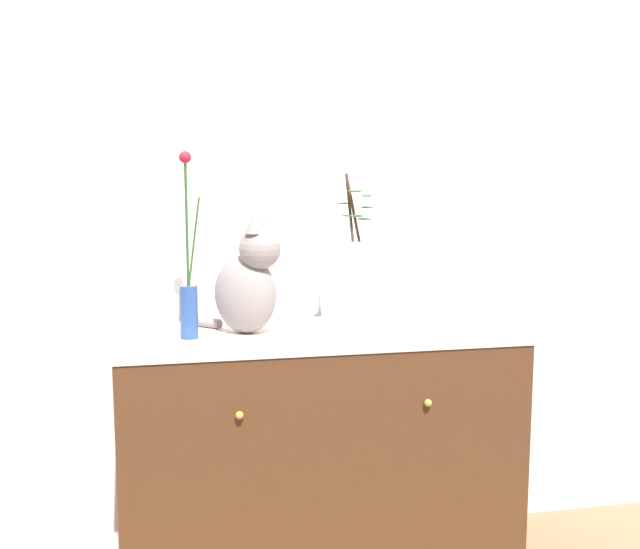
% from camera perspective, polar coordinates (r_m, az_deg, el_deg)
% --- Properties ---
extents(wall_back, '(4.40, 0.08, 2.60)m').
position_cam_1_polar(wall_back, '(2.59, -1.36, 7.30)').
color(wall_back, silver).
rests_on(wall_back, ground_plane).
extents(sideboard, '(1.27, 0.48, 0.83)m').
position_cam_1_polar(sideboard, '(2.46, 0.00, -13.83)').
color(sideboard, '#4C2C18').
rests_on(sideboard, ground_plane).
extents(cat_sitting, '(0.33, 0.31, 0.37)m').
position_cam_1_polar(cat_sitting, '(2.29, -5.63, -0.71)').
color(cat_sitting, gray).
rests_on(cat_sitting, sideboard).
extents(vase_slim_green, '(0.07, 0.05, 0.56)m').
position_cam_1_polar(vase_slim_green, '(2.24, -10.18, -1.55)').
color(vase_slim_green, '#2B4C8B').
rests_on(vase_slim_green, sideboard).
extents(bowl_porcelain, '(0.18, 0.18, 0.05)m').
position_cam_1_polar(bowl_porcelain, '(2.33, 2.59, -3.82)').
color(bowl_porcelain, white).
rests_on(bowl_porcelain, sideboard).
extents(vase_glass_clear, '(0.12, 0.16, 0.45)m').
position_cam_1_polar(vase_glass_clear, '(2.30, 2.63, -0.05)').
color(vase_glass_clear, silver).
rests_on(vase_glass_clear, bowl_porcelain).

